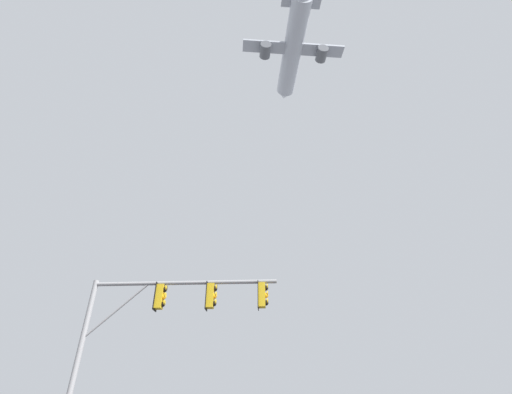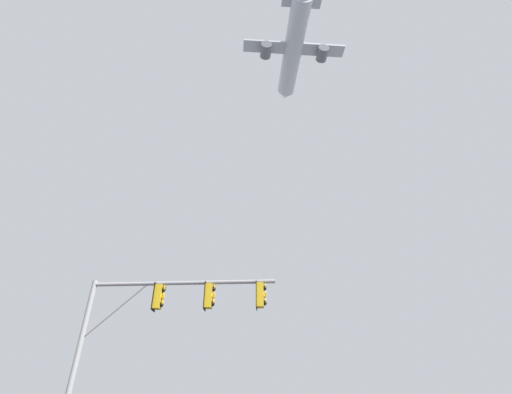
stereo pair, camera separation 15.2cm
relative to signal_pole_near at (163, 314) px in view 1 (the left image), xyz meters
name	(u,v)px [view 1 (the left image)]	position (x,y,z in m)	size (l,w,h in m)	color
signal_pole_near	(163,314)	(0.00, 0.00, 0.00)	(7.19, 0.50, 6.12)	gray
airplane	(293,50)	(8.48, 24.07, 47.77)	(16.47, 21.32, 5.80)	#B7BCC6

